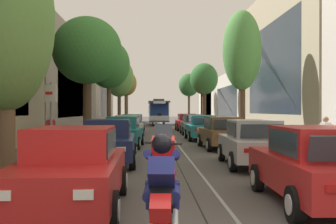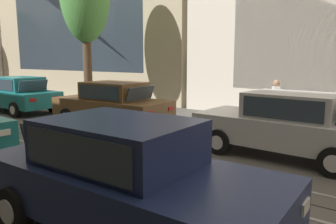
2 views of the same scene
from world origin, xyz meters
name	(u,v)px [view 1 (image 1 of 2)]	position (x,y,z in m)	size (l,w,h in m)	color
ground_plane	(163,134)	(0.00, 27.26, 0.00)	(170.38, 170.38, 0.00)	#4C4947
trolley_track_rails	(161,131)	(0.00, 32.08, 0.00)	(1.14, 76.15, 0.01)	gray
building_facade_left	(35,77)	(-10.40, 28.05, 4.57)	(5.99, 67.85, 10.80)	tan
building_facade_right	(275,84)	(9.77, 29.17, 4.13)	(4.40, 67.85, 10.90)	beige
parked_car_red_near_left	(72,168)	(-2.46, 2.89, 0.80)	(2.04, 4.38, 1.58)	red
parked_car_navy_second_left	(108,142)	(-2.45, 9.25, 0.80)	(2.08, 4.39, 1.58)	#19234C
parked_car_teal_mid_left	(123,132)	(-2.38, 15.71, 0.80)	(2.15, 4.42, 1.58)	#196B70
parked_car_beige_fourth_left	(128,127)	(-2.45, 21.50, 0.80)	(2.14, 4.42, 1.58)	#C1B28E
parked_car_teal_fifth_left	(132,124)	(-2.45, 26.99, 0.80)	(2.06, 4.39, 1.58)	#196B70
parked_car_red_near_right	(317,165)	(2.39, 3.05, 0.80)	(2.09, 4.40, 1.58)	red
parked_car_silver_second_right	(253,143)	(2.52, 8.60, 0.80)	(2.13, 4.42, 1.58)	#B7B7BC
parked_car_brown_mid_right	(222,133)	(2.56, 14.69, 0.80)	(2.10, 4.41, 1.58)	brown
parked_car_teal_fourth_right	(202,128)	(2.29, 20.45, 0.80)	(2.00, 4.36, 1.58)	#196B70
parked_car_grey_fifth_right	(194,124)	(2.39, 26.30, 0.80)	(2.04, 4.38, 1.58)	slate
parked_car_red_sixth_right	(186,122)	(2.36, 32.20, 0.80)	(2.03, 4.37, 1.58)	red
street_tree_kerb_left_near	(6,21)	(-4.56, 5.30, 4.14)	(2.35, 2.57, 6.49)	brown
street_tree_kerb_left_second	(87,51)	(-4.50, 17.57, 5.19)	(3.85, 3.58, 7.12)	#4C3826
street_tree_kerb_left_mid	(109,65)	(-4.54, 29.37, 5.78)	(3.59, 3.54, 7.89)	brown
street_tree_kerb_left_fourth	(119,78)	(-4.58, 41.04, 5.57)	(3.32, 2.84, 7.81)	brown
street_tree_kerb_left_far	(126,84)	(-4.49, 52.67, 5.64)	(2.97, 2.85, 7.56)	brown
street_tree_kerb_right_second	(242,52)	(4.32, 18.04, 5.30)	(2.24, 2.18, 7.70)	#4C3826
street_tree_kerb_right_mid	(204,80)	(4.31, 34.50, 4.93)	(2.76, 2.76, 6.58)	#4C3826
street_tree_kerb_right_fourth	(189,85)	(4.22, 49.26, 5.29)	(2.76, 2.85, 6.90)	brown
cable_car_trolley	(158,112)	(0.00, 46.32, 1.66)	(2.62, 9.14, 3.28)	navy
motorcycle_with_rider	(162,189)	(-0.80, 0.32, 0.90)	(0.53, 1.88, 1.71)	black
pedestrian_on_left_pavement	(51,128)	(-6.59, 17.84, 0.91)	(0.55, 0.37, 1.61)	black
pedestrian_on_right_pavement	(326,136)	(5.64, 9.94, 0.95)	(0.55, 0.37, 1.68)	black
fire_hydrant	(74,148)	(-4.00, 11.10, 0.42)	(0.40, 0.22, 0.84)	#B2B2B7
street_sign_post	(51,119)	(-3.74, 6.44, 1.67)	(0.36, 0.10, 2.68)	slate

